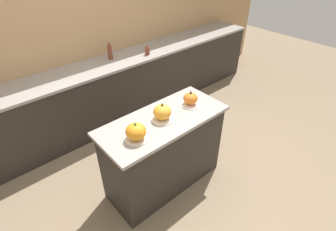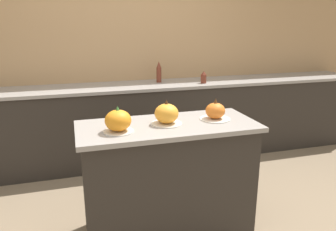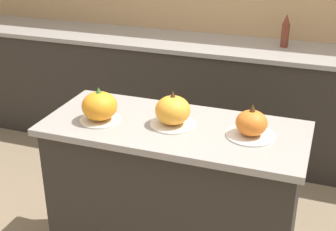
{
  "view_description": "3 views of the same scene",
  "coord_description": "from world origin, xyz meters",
  "px_view_note": "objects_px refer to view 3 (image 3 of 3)",
  "views": [
    {
      "loc": [
        -1.33,
        -1.59,
        2.41
      ],
      "look_at": [
        0.04,
        -0.02,
        0.93
      ],
      "focal_mm": 28.0,
      "sensor_mm": 36.0,
      "label": 1
    },
    {
      "loc": [
        -0.66,
        -2.21,
        1.63
      ],
      "look_at": [
        0.01,
        0.04,
        0.96
      ],
      "focal_mm": 35.0,
      "sensor_mm": 36.0,
      "label": 2
    },
    {
      "loc": [
        0.69,
        -2.01,
        1.91
      ],
      "look_at": [
        -0.03,
        0.0,
        0.95
      ],
      "focal_mm": 50.0,
      "sensor_mm": 36.0,
      "label": 3
    }
  ],
  "objects_px": {
    "pumpkin_cake_center": "(173,111)",
    "bottle_tall": "(285,31)",
    "pumpkin_cake_right": "(251,125)",
    "pumpkin_cake_left": "(100,107)"
  },
  "relations": [
    {
      "from": "pumpkin_cake_center",
      "to": "bottle_tall",
      "type": "xyz_separation_m",
      "value": [
        0.36,
        1.55,
        0.07
      ]
    },
    {
      "from": "pumpkin_cake_right",
      "to": "bottle_tall",
      "type": "relative_size",
      "value": 0.94
    },
    {
      "from": "pumpkin_cake_right",
      "to": "pumpkin_cake_center",
      "type": "bearing_deg",
      "value": -178.87
    },
    {
      "from": "pumpkin_cake_right",
      "to": "bottle_tall",
      "type": "bearing_deg",
      "value": 91.36
    },
    {
      "from": "pumpkin_cake_left",
      "to": "pumpkin_cake_right",
      "type": "xyz_separation_m",
      "value": [
        0.76,
        0.09,
        -0.02
      ]
    },
    {
      "from": "pumpkin_cake_center",
      "to": "bottle_tall",
      "type": "relative_size",
      "value": 0.91
    },
    {
      "from": "pumpkin_cake_center",
      "to": "pumpkin_cake_right",
      "type": "height_order",
      "value": "pumpkin_cake_center"
    },
    {
      "from": "pumpkin_cake_right",
      "to": "bottle_tall",
      "type": "height_order",
      "value": "bottle_tall"
    },
    {
      "from": "pumpkin_cake_center",
      "to": "pumpkin_cake_right",
      "type": "bearing_deg",
      "value": 1.13
    },
    {
      "from": "pumpkin_cake_left",
      "to": "pumpkin_cake_center",
      "type": "height_order",
      "value": "pumpkin_cake_center"
    }
  ]
}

